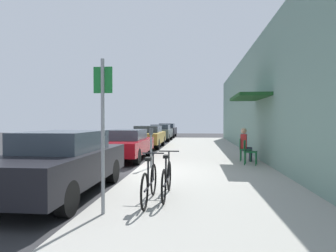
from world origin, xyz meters
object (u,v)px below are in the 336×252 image
Objects in this scene: parked_car_0 at (61,162)px; bicycle_0 at (167,179)px; street_sign at (103,124)px; seated_patron_1 at (245,143)px; parked_car_1 at (126,144)px; cafe_chair_0 at (248,151)px; cafe_chair_1 at (244,148)px; parked_car_3 at (161,132)px; bicycle_1 at (149,183)px; parked_car_2 at (148,136)px; parking_meter at (151,145)px; parked_car_4 at (167,130)px.

bicycle_0 is (2.45, -0.35, -0.27)m from parked_car_0.
street_sign is 1.52× the size of bicycle_0.
bicycle_0 is 6.04m from seated_patron_1.
cafe_chair_0 is (4.91, -1.74, -0.07)m from parked_car_1.
bicycle_0 is at bearing -118.56° from cafe_chair_0.
bicycle_0 is 6.02m from cafe_chair_1.
street_sign is at bearing -117.05° from cafe_chair_1.
parked_car_0 is at bearing -90.00° from parked_car_3.
parked_car_0 is 1.69× the size of street_sign.
parked_car_3 reaches higher than bicycle_0.
bicycle_1 reaches higher than cafe_chair_1.
parked_car_1 is 1.00× the size of parked_car_3.
parked_car_2 is at bearing 99.85° from bicycle_1.
bicycle_1 is at bearing -124.93° from bicycle_0.
bicycle_0 reaches higher than cafe_chair_1.
parked_car_0 is at bearing 160.54° from bicycle_1.
street_sign is at bearing -45.75° from parked_car_0.
parked_car_0 is 5.06× the size of cafe_chair_0.
seated_patron_1 is at bearing 28.97° from parking_meter.
bicycle_0 is at bearing -114.15° from cafe_chair_1.
parked_car_2 is 8.59m from parking_meter.
parked_car_3 is 14.90m from parking_meter.
street_sign is 7.57m from cafe_chair_1.
parking_meter is at bearing -85.64° from parked_car_4.
parked_car_1 is at bearing 101.37° from street_sign.
parked_car_3 is 19.67m from street_sign.
seated_patron_1 is (4.97, -0.79, 0.13)m from parked_car_1.
cafe_chair_0 is (4.91, -7.50, -0.10)m from parked_car_2.
parked_car_4 is (0.00, 23.56, -0.00)m from parked_car_0.
parked_car_4 is at bearing 90.00° from parked_car_1.
parked_car_4 is 2.57× the size of bicycle_0.
parked_car_4 is at bearing 90.00° from parked_car_3.
parked_car_0 reaches higher than bicycle_0.
parked_car_0 is at bearing -133.68° from cafe_chair_1.
parked_car_2 is (0.00, 5.77, 0.04)m from parked_car_1.
cafe_chair_0 is (4.91, 4.18, -0.13)m from parked_car_0.
parking_meter is 3.72m from bicycle_0.
parked_car_3 is at bearing 90.00° from parked_car_0.
parked_car_0 is 7.14m from seated_patron_1.
parked_car_0 is 1.00× the size of parked_car_4.
bicycle_0 is at bearing 55.07° from bicycle_1.
seated_patron_1 is at bearing -14.08° from cafe_chair_1.
parked_car_1 is 6.73m from bicycle_0.
seated_patron_1 is at bearing 65.28° from bicycle_0.
parked_car_2 is at bearing 123.22° from cafe_chair_0.
cafe_chair_0 is (3.41, 5.72, -1.02)m from street_sign.
parked_car_4 is at bearing 105.10° from seated_patron_1.
parking_meter is (1.55, 3.24, 0.14)m from parked_car_0.
parked_car_4 is at bearing 95.85° from bicycle_0.
parked_car_1 is (-0.00, 5.92, -0.06)m from parked_car_0.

